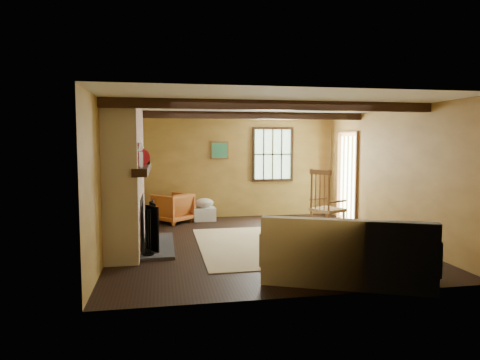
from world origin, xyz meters
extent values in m
plane|color=black|center=(0.00, 0.00, 0.00)|extent=(5.50, 5.50, 0.00)
cube|color=#AC863D|center=(0.00, 2.75, 1.20)|extent=(5.00, 0.02, 2.40)
cube|color=#AC863D|center=(0.00, -2.75, 1.20)|extent=(5.00, 0.02, 2.40)
cube|color=#AC863D|center=(-2.50, 0.00, 1.20)|extent=(0.02, 5.50, 2.40)
cube|color=#AC863D|center=(2.50, 0.00, 1.20)|extent=(0.02, 5.50, 2.40)
cube|color=silver|center=(0.00, 0.00, 2.40)|extent=(5.00, 5.50, 0.02)
cube|color=black|center=(0.00, -1.20, 2.33)|extent=(5.00, 0.12, 0.14)
cube|color=black|center=(0.00, 1.20, 2.33)|extent=(5.00, 0.12, 0.14)
cube|color=black|center=(1.00, 2.72, 1.50)|extent=(1.02, 0.06, 1.32)
cube|color=#A4D1A0|center=(1.00, 2.75, 1.50)|extent=(0.90, 0.01, 1.20)
cube|color=black|center=(1.00, 2.73, 1.50)|extent=(0.90, 0.03, 0.02)
cube|color=brown|center=(2.47, 1.70, 1.00)|extent=(0.06, 1.00, 2.06)
cube|color=#A4D1A0|center=(2.50, 1.70, 1.00)|extent=(0.01, 0.80, 1.85)
cube|color=brown|center=(-0.30, 2.72, 1.60)|extent=(0.42, 0.03, 0.42)
cube|color=#257066|center=(-0.30, 2.71, 1.60)|extent=(0.36, 0.01, 0.36)
cube|color=#A1473E|center=(-2.25, 0.00, 1.20)|extent=(0.50, 2.20, 2.40)
cube|color=black|center=(-2.18, 0.00, 0.45)|extent=(0.38, 1.00, 0.85)
cube|color=#3D3E43|center=(-1.75, 0.00, 0.03)|extent=(0.55, 1.80, 0.05)
cube|color=black|center=(-1.97, 0.00, 1.35)|extent=(0.22, 2.30, 0.12)
cube|color=black|center=(-1.82, -0.45, 0.41)|extent=(0.21, 0.32, 0.73)
cube|color=black|center=(-1.82, -0.07, 0.41)|extent=(0.11, 0.36, 0.73)
cube|color=black|center=(-1.82, 0.30, 0.41)|extent=(0.04, 0.36, 0.73)
cylinder|color=black|center=(-1.88, -0.71, 0.06)|extent=(0.17, 0.17, 0.02)
cylinder|color=black|center=(-1.91, -0.74, 0.40)|extent=(0.02, 0.02, 0.71)
cylinder|color=black|center=(-1.88, -0.71, 0.40)|extent=(0.02, 0.02, 0.71)
cylinder|color=black|center=(-1.85, -0.68, 0.40)|extent=(0.02, 0.02, 0.71)
cylinder|color=white|center=(-1.98, -0.84, 1.53)|extent=(0.11, 0.11, 0.24)
sphere|color=white|center=(-1.98, -0.84, 1.72)|extent=(0.13, 0.13, 0.13)
cylinder|color=#B2141C|center=(-1.98, -0.30, 1.55)|extent=(0.28, 0.07, 0.28)
cube|color=black|center=(-1.98, 0.19, 1.47)|extent=(0.25, 0.18, 0.13)
cylinder|color=black|center=(-1.98, 0.45, 1.46)|extent=(0.09, 0.09, 0.11)
cylinder|color=black|center=(-1.98, 0.48, 1.45)|extent=(0.08, 0.08, 0.09)
cube|color=tan|center=(0.20, -0.20, 0.00)|extent=(2.50, 3.00, 0.01)
cube|color=tan|center=(1.47, 0.36, 0.49)|extent=(0.69, 0.70, 0.05)
cube|color=brown|center=(1.28, 0.26, 1.23)|extent=(0.27, 0.48, 0.09)
cylinder|color=brown|center=(1.77, 0.26, 0.25)|extent=(0.04, 0.04, 0.48)
cylinder|color=brown|center=(1.57, 0.65, 0.25)|extent=(0.04, 0.04, 0.48)
cylinder|color=brown|center=(1.38, 0.06, 0.25)|extent=(0.04, 0.04, 0.48)
cylinder|color=brown|center=(1.18, 0.46, 0.25)|extent=(0.04, 0.04, 0.48)
cylinder|color=brown|center=(1.38, 0.06, 0.88)|extent=(0.04, 0.04, 0.82)
cylinder|color=brown|center=(1.18, 0.46, 0.88)|extent=(0.04, 0.04, 0.82)
cylinder|color=brown|center=(1.33, 0.16, 0.86)|extent=(0.02, 0.02, 0.68)
cylinder|color=brown|center=(1.28, 0.26, 0.86)|extent=(0.02, 0.02, 0.68)
cylinder|color=brown|center=(1.23, 0.36, 0.86)|extent=(0.02, 0.02, 0.68)
cube|color=brown|center=(1.58, 0.14, 0.68)|extent=(0.43, 0.25, 0.03)
cube|color=brown|center=(1.37, 0.58, 0.68)|extent=(0.43, 0.25, 0.03)
cube|color=brown|center=(1.57, 0.16, 0.02)|extent=(0.85, 0.46, 0.03)
cube|color=brown|center=(1.38, 0.56, 0.02)|extent=(0.85, 0.46, 0.03)
cube|color=beige|center=(0.69, -2.23, 0.23)|extent=(2.29, 1.69, 0.46)
cube|color=beige|center=(0.53, -2.60, 0.57)|extent=(1.98, 0.97, 0.57)
cube|color=beige|center=(-0.22, -1.84, 0.44)|extent=(0.51, 0.92, 0.42)
cube|color=beige|center=(1.60, -2.62, 0.44)|extent=(0.51, 0.92, 0.42)
ellipsoid|color=beige|center=(1.21, -2.34, 0.57)|extent=(0.40, 0.27, 0.38)
cylinder|color=brown|center=(-1.94, 2.49, 0.07)|extent=(0.44, 0.13, 0.13)
cylinder|color=brown|center=(-1.79, 2.49, 0.07)|extent=(0.44, 0.13, 0.13)
cylinder|color=brown|center=(-1.65, 2.49, 0.07)|extent=(0.44, 0.13, 0.13)
cylinder|color=brown|center=(-1.94, 2.49, 0.20)|extent=(0.44, 0.13, 0.13)
cylinder|color=brown|center=(-1.79, 2.49, 0.20)|extent=(0.44, 0.13, 0.13)
cylinder|color=brown|center=(-1.65, 2.49, 0.20)|extent=(0.44, 0.13, 0.13)
cube|color=silver|center=(-0.71, 2.33, 0.15)|extent=(0.51, 0.39, 0.30)
ellipsoid|color=beige|center=(-0.71, 2.33, 0.41)|extent=(0.49, 0.43, 0.21)
imported|color=#BF6026|center=(-1.43, 2.21, 0.33)|extent=(1.01, 1.01, 0.66)
camera|label=1|loc=(-1.65, -7.35, 1.78)|focal=32.00mm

